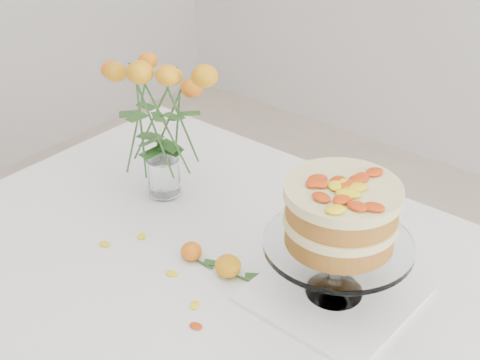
% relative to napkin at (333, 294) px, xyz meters
% --- Properties ---
extents(table, '(1.43, 0.93, 0.76)m').
position_rel_napkin_xyz_m(table, '(-0.17, -0.05, -0.09)').
color(table, tan).
rests_on(table, ground).
extents(napkin, '(0.30, 0.30, 0.01)m').
position_rel_napkin_xyz_m(napkin, '(0.00, 0.00, 0.00)').
color(napkin, white).
rests_on(napkin, table).
extents(cake_stand, '(0.28, 0.28, 0.25)m').
position_rel_napkin_xyz_m(cake_stand, '(0.00, -0.00, 0.17)').
color(cake_stand, white).
rests_on(cake_stand, napkin).
extents(rose_vase, '(0.32, 0.32, 0.39)m').
position_rel_napkin_xyz_m(rose_vase, '(-0.51, 0.06, 0.22)').
color(rose_vase, white).
rests_on(rose_vase, table).
extents(loose_rose_near, '(0.10, 0.05, 0.05)m').
position_rel_napkin_xyz_m(loose_rose_near, '(-0.20, -0.08, 0.02)').
color(loose_rose_near, orange).
rests_on(loose_rose_near, table).
extents(loose_rose_far, '(0.08, 0.04, 0.04)m').
position_rel_napkin_xyz_m(loose_rose_far, '(-0.29, -0.09, 0.01)').
color(loose_rose_far, '#D5450A').
rests_on(loose_rose_far, table).
extents(stray_petal_a, '(0.03, 0.02, 0.00)m').
position_rel_napkin_xyz_m(stray_petal_a, '(-0.29, -0.15, -0.00)').
color(stray_petal_a, yellow).
rests_on(stray_petal_a, table).
extents(stray_petal_b, '(0.03, 0.02, 0.00)m').
position_rel_napkin_xyz_m(stray_petal_b, '(-0.19, -0.19, -0.00)').
color(stray_petal_b, yellow).
rests_on(stray_petal_b, table).
extents(stray_petal_c, '(0.03, 0.02, 0.00)m').
position_rel_napkin_xyz_m(stray_petal_c, '(-0.15, -0.23, -0.00)').
color(stray_petal_c, yellow).
rests_on(stray_petal_c, table).
extents(stray_petal_d, '(0.03, 0.02, 0.00)m').
position_rel_napkin_xyz_m(stray_petal_d, '(-0.43, -0.10, -0.00)').
color(stray_petal_d, yellow).
rests_on(stray_petal_d, table).
extents(stray_petal_e, '(0.03, 0.02, 0.00)m').
position_rel_napkin_xyz_m(stray_petal_e, '(-0.47, -0.17, -0.00)').
color(stray_petal_e, yellow).
rests_on(stray_petal_e, table).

